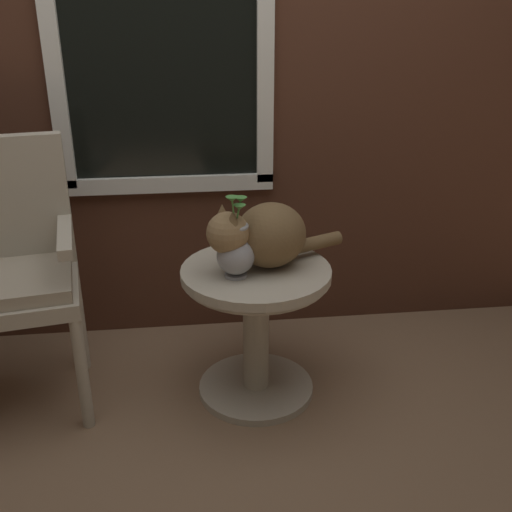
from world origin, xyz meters
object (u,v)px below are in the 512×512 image
(wicker_side_table, at_px, (256,311))
(wicker_chair, at_px, (8,262))
(cat, at_px, (264,235))
(pewter_vase_with_ivy, at_px, (236,251))

(wicker_side_table, bearing_deg, wicker_chair, 174.54)
(wicker_side_table, xyz_separation_m, wicker_chair, (-0.91, 0.09, 0.21))
(wicker_side_table, height_order, cat, cat)
(wicker_side_table, bearing_deg, pewter_vase_with_ivy, -143.07)
(cat, bearing_deg, pewter_vase_with_ivy, -147.34)
(pewter_vase_with_ivy, bearing_deg, wicker_side_table, 36.93)
(wicker_chair, bearing_deg, pewter_vase_with_ivy, -10.07)
(wicker_side_table, xyz_separation_m, cat, (0.03, 0.01, 0.31))
(cat, xyz_separation_m, pewter_vase_with_ivy, (-0.11, -0.07, -0.03))
(wicker_side_table, relative_size, pewter_vase_with_ivy, 1.81)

